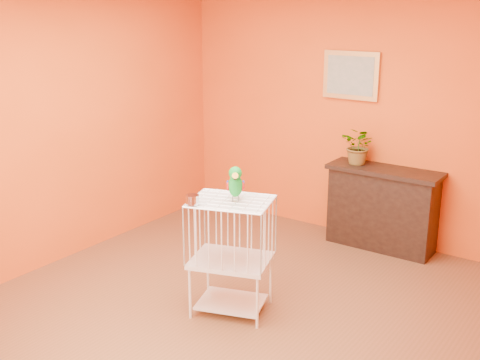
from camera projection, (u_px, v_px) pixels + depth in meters
The scene contains 8 objects.
ground at pixel (227, 311), 5.03m from camera, with size 4.50×4.50×0.00m, color brown.
room_shell at pixel (225, 125), 4.58m from camera, with size 4.50×4.50×4.50m.
console_cabinet at pixel (382, 208), 6.24m from camera, with size 1.16×0.42×0.86m.
potted_plant at pixel (359, 150), 6.23m from camera, with size 0.35×0.39×0.31m, color #26722D.
framed_picture at pixel (351, 75), 6.28m from camera, with size 0.62×0.04×0.50m.
birdcage at pixel (231, 255), 4.90m from camera, with size 0.75×0.66×0.97m.
feed_cup at pixel (193, 200), 4.66m from camera, with size 0.11×0.11×0.07m, color silver.
parrot at pixel (235, 183), 4.71m from camera, with size 0.20×0.25×0.30m.
Camera 1 is at (2.68, -3.63, 2.48)m, focal length 45.00 mm.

